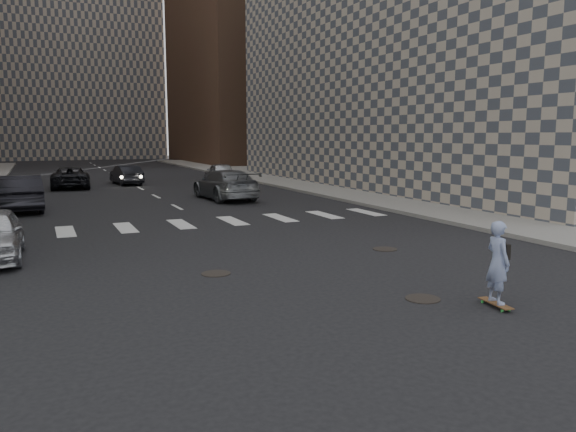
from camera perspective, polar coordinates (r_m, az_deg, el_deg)
name	(u,v)px	position (r m, az deg, el deg)	size (l,w,h in m)	color
ground	(314,277)	(13.15, 2.63, -6.19)	(160.00, 160.00, 0.00)	black
sidewalk_right	(375,184)	(37.46, 8.78, 3.22)	(13.00, 80.00, 0.15)	gray
building_right	(445,13)	(39.21, 15.62, 19.26)	(15.00, 33.00, 22.00)	#ADA08E
tower_right	(259,13)	(72.69, -2.94, 19.89)	(18.00, 24.00, 36.00)	brown
manhole_a	(423,299)	(11.72, 13.53, -8.17)	(0.70, 0.70, 0.02)	black
manhole_b	(216,273)	(13.51, -7.33, -5.81)	(0.70, 0.70, 0.02)	black
manhole_c	(385,249)	(16.46, 9.82, -3.33)	(0.70, 0.70, 0.02)	black
skateboarder	(498,262)	(11.39, 20.54, -4.43)	(0.46, 0.86, 1.68)	brown
traffic_car_a	(20,193)	(27.03, -25.56, 2.13)	(1.66, 4.76, 1.57)	black
traffic_car_b	(225,185)	(28.94, -6.40, 3.20)	(2.15, 5.28, 1.53)	slate
traffic_car_c	(70,177)	(37.51, -21.25, 3.68)	(2.22, 4.82, 1.34)	black
traffic_car_d	(220,172)	(39.58, -6.93, 4.41)	(1.63, 4.04, 1.38)	silver
traffic_car_e	(126,175)	(39.12, -16.11, 4.04)	(1.36, 3.91, 1.29)	black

